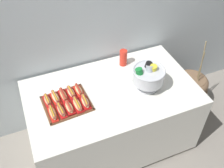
# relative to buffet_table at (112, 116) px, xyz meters

# --- Properties ---
(ground_plane) EXTENTS (10.00, 10.00, 0.00)m
(ground_plane) POSITION_rel_buffet_table_xyz_m (0.00, 0.00, -0.41)
(ground_plane) COLOR gray
(back_wall) EXTENTS (6.00, 0.10, 2.60)m
(back_wall) POSITION_rel_buffet_table_xyz_m (0.00, 0.56, 0.89)
(back_wall) COLOR #B2BCC1
(back_wall) RESTS_ON ground_plane
(buffet_table) EXTENTS (1.63, 0.96, 0.78)m
(buffet_table) POSITION_rel_buffet_table_xyz_m (0.00, 0.00, 0.00)
(buffet_table) COLOR white
(buffet_table) RESTS_ON ground_plane
(floor_vase) EXTENTS (0.47, 0.47, 1.02)m
(floor_vase) POSITION_rel_buffet_table_xyz_m (1.08, 0.12, -0.18)
(floor_vase) COLOR brown
(floor_vase) RESTS_ON ground_plane
(serving_tray) EXTENTS (0.43, 0.38, 0.01)m
(serving_tray) POSITION_rel_buffet_table_xyz_m (-0.44, 0.00, 0.38)
(serving_tray) COLOR brown
(serving_tray) RESTS_ON buffet_table
(hot_dog_0) EXTENTS (0.07, 0.18, 0.06)m
(hot_dog_0) POSITION_rel_buffet_table_xyz_m (-0.58, -0.09, 0.41)
(hot_dog_0) COLOR red
(hot_dog_0) RESTS_ON serving_tray
(hot_dog_1) EXTENTS (0.08, 0.18, 0.06)m
(hot_dog_1) POSITION_rel_buffet_table_xyz_m (-0.51, -0.08, 0.41)
(hot_dog_1) COLOR red
(hot_dog_1) RESTS_ON serving_tray
(hot_dog_2) EXTENTS (0.08, 0.16, 0.06)m
(hot_dog_2) POSITION_rel_buffet_table_xyz_m (-0.43, -0.08, 0.41)
(hot_dog_2) COLOR #B21414
(hot_dog_2) RESTS_ON serving_tray
(hot_dog_3) EXTENTS (0.08, 0.18, 0.06)m
(hot_dog_3) POSITION_rel_buffet_table_xyz_m (-0.36, -0.07, 0.41)
(hot_dog_3) COLOR #B21414
(hot_dog_3) RESTS_ON serving_tray
(hot_dog_4) EXTENTS (0.07, 0.17, 0.06)m
(hot_dog_4) POSITION_rel_buffet_table_xyz_m (-0.28, -0.07, 0.41)
(hot_dog_4) COLOR #B21414
(hot_dog_4) RESTS_ON serving_tray
(hot_dog_5) EXTENTS (0.07, 0.16, 0.06)m
(hot_dog_5) POSITION_rel_buffet_table_xyz_m (-0.59, 0.08, 0.41)
(hot_dog_5) COLOR red
(hot_dog_5) RESTS_ON serving_tray
(hot_dog_6) EXTENTS (0.09, 0.18, 0.06)m
(hot_dog_6) POSITION_rel_buffet_table_xyz_m (-0.52, 0.08, 0.41)
(hot_dog_6) COLOR red
(hot_dog_6) RESTS_ON serving_tray
(hot_dog_7) EXTENTS (0.07, 0.18, 0.06)m
(hot_dog_7) POSITION_rel_buffet_table_xyz_m (-0.44, 0.09, 0.41)
(hot_dog_7) COLOR red
(hot_dog_7) RESTS_ON serving_tray
(hot_dog_8) EXTENTS (0.08, 0.16, 0.06)m
(hot_dog_8) POSITION_rel_buffet_table_xyz_m (-0.37, 0.09, 0.41)
(hot_dog_8) COLOR #B21414
(hot_dog_8) RESTS_ON serving_tray
(hot_dog_9) EXTENTS (0.07, 0.16, 0.06)m
(hot_dog_9) POSITION_rel_buffet_table_xyz_m (-0.29, 0.10, 0.41)
(hot_dog_9) COLOR red
(hot_dog_9) RESTS_ON serving_tray
(punch_bowl) EXTENTS (0.30, 0.30, 0.27)m
(punch_bowl) POSITION_rel_buffet_table_xyz_m (0.33, -0.08, 0.52)
(punch_bowl) COLOR silver
(punch_bowl) RESTS_ON buffet_table
(cup_stack) EXTENTS (0.08, 0.08, 0.18)m
(cup_stack) POSITION_rel_buffet_table_xyz_m (0.26, 0.32, 0.46)
(cup_stack) COLOR red
(cup_stack) RESTS_ON buffet_table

